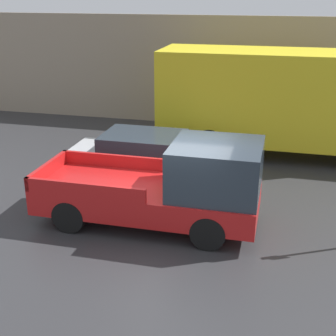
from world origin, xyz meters
TOP-DOWN VIEW (x-y plane):
  - ground_plane at (0.00, 0.00)m, footprint 60.00×60.00m
  - building_wall at (0.00, 9.55)m, footprint 28.00×0.15m
  - pickup_truck at (-0.11, 0.28)m, footprint 5.34×2.12m
  - car at (-1.69, 2.99)m, footprint 4.33×2.00m
  - delivery_truck at (1.96, 6.29)m, footprint 8.34×2.53m

SIDE VIEW (x-z plane):
  - ground_plane at x=0.00m, z-range 0.00..0.00m
  - car at x=-1.69m, z-range 0.02..1.43m
  - pickup_truck at x=-0.11m, z-range -0.08..2.07m
  - delivery_truck at x=1.96m, z-range 0.13..3.66m
  - building_wall at x=0.00m, z-range 0.00..4.45m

